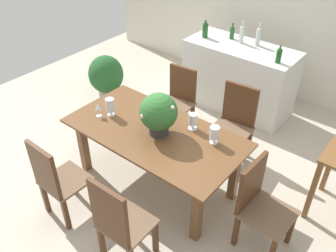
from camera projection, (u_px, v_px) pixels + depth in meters
name	position (u px, v px, depth m)	size (l,w,h in m)	color
ground_plane	(170.00, 170.00, 4.41)	(7.04, 7.04, 0.00)	#BCB29E
back_wall	(281.00, 9.00, 5.28)	(6.40, 0.10, 2.60)	beige
dining_table	(155.00, 140.00, 3.88)	(1.91, 0.99, 0.74)	brown
chair_near_left	(56.00, 179.00, 3.53)	(0.43, 0.43, 0.97)	#4C2D19
chair_foot_end	(259.00, 202.00, 3.31)	(0.47, 0.46, 0.93)	#4C2D19
chair_far_right	(235.00, 120.00, 4.34)	(0.49, 0.45, 0.96)	#4C2D19
chair_far_left	(178.00, 98.00, 4.79)	(0.46, 0.49, 0.91)	#4C2D19
chair_near_right	(118.00, 222.00, 3.08)	(0.44, 0.42, 1.02)	#4C2D19
flower_centerpiece	(159.00, 113.00, 3.64)	(0.39, 0.39, 0.46)	#333338
crystal_vase_left	(193.00, 120.00, 3.78)	(0.10, 0.10, 0.19)	silver
crystal_vase_center_near	(214.00, 133.00, 3.58)	(0.10, 0.10, 0.20)	silver
crystal_vase_right	(110.00, 106.00, 3.98)	(0.10, 0.10, 0.21)	silver
wine_glass	(98.00, 107.00, 3.97)	(0.06, 0.06, 0.16)	silver
kitchen_counter	(238.00, 78.00, 5.27)	(1.56, 0.68, 0.98)	silver
wine_bottle_clear	(232.00, 33.00, 5.14)	(0.06, 0.06, 0.23)	#194C1E
wine_bottle_tall	(258.00, 37.00, 4.93)	(0.06, 0.06, 0.32)	#B2BFB7
wine_bottle_dark	(205.00, 30.00, 5.17)	(0.08, 0.08, 0.25)	#194C1E
wine_bottle_green	(279.00, 56.00, 4.52)	(0.07, 0.07, 0.23)	#194C1E
wine_bottle_amber	(242.00, 34.00, 5.01)	(0.06, 0.06, 0.31)	#B2BFB7
potted_plant_floor	(106.00, 76.00, 5.61)	(0.54, 0.54, 0.67)	#9E9384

